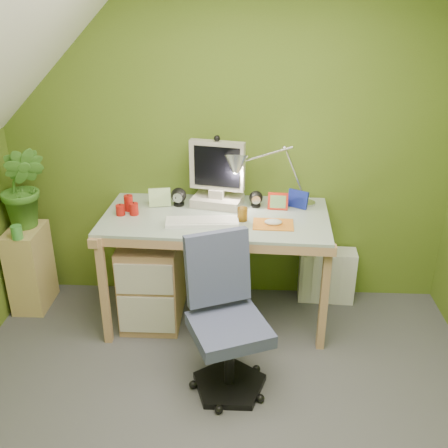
{
  "coord_description": "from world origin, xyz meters",
  "views": [
    {
      "loc": [
        0.14,
        -1.99,
        2.23
      ],
      "look_at": [
        0.0,
        1.0,
        0.85
      ],
      "focal_mm": 42.0,
      "sensor_mm": 36.0,
      "label": 1
    }
  ],
  "objects_px": {
    "desk": "(216,267)",
    "radiator": "(327,275)",
    "side_ledge": "(31,268)",
    "task_chair": "(229,329)",
    "desk_lamp": "(284,162)",
    "monitor": "(217,168)",
    "potted_plant": "(23,187)"
  },
  "relations": [
    {
      "from": "radiator",
      "to": "monitor",
      "type": "bearing_deg",
      "value": -170.79
    },
    {
      "from": "monitor",
      "to": "task_chair",
      "type": "distance_m",
      "value": 1.14
    },
    {
      "from": "radiator",
      "to": "side_ledge",
      "type": "bearing_deg",
      "value": -172.3
    },
    {
      "from": "desk",
      "to": "potted_plant",
      "type": "relative_size",
      "value": 2.5
    },
    {
      "from": "desk_lamp",
      "to": "side_ledge",
      "type": "height_order",
      "value": "desk_lamp"
    },
    {
      "from": "task_chair",
      "to": "radiator",
      "type": "xyz_separation_m",
      "value": [
        0.7,
        1.02,
        -0.22
      ]
    },
    {
      "from": "desk",
      "to": "task_chair",
      "type": "xyz_separation_m",
      "value": [
        0.12,
        -0.75,
        0.03
      ]
    },
    {
      "from": "desk",
      "to": "desk_lamp",
      "type": "relative_size",
      "value": 2.34
    },
    {
      "from": "desk",
      "to": "side_ledge",
      "type": "bearing_deg",
      "value": 179.02
    },
    {
      "from": "desk_lamp",
      "to": "side_ledge",
      "type": "bearing_deg",
      "value": -167.56
    },
    {
      "from": "desk",
      "to": "potted_plant",
      "type": "height_order",
      "value": "potted_plant"
    },
    {
      "from": "potted_plant",
      "to": "radiator",
      "type": "height_order",
      "value": "potted_plant"
    },
    {
      "from": "monitor",
      "to": "potted_plant",
      "type": "xyz_separation_m",
      "value": [
        -1.36,
        -0.04,
        -0.15
      ]
    },
    {
      "from": "desk_lamp",
      "to": "potted_plant",
      "type": "height_order",
      "value": "desk_lamp"
    },
    {
      "from": "monitor",
      "to": "potted_plant",
      "type": "bearing_deg",
      "value": -166.21
    },
    {
      "from": "side_ledge",
      "to": "task_chair",
      "type": "distance_m",
      "value": 1.73
    },
    {
      "from": "desk",
      "to": "side_ledge",
      "type": "height_order",
      "value": "desk"
    },
    {
      "from": "desk",
      "to": "radiator",
      "type": "xyz_separation_m",
      "value": [
        0.83,
        0.27,
        -0.2
      ]
    },
    {
      "from": "desk",
      "to": "desk_lamp",
      "type": "xyz_separation_m",
      "value": [
        0.45,
        0.18,
        0.73
      ]
    },
    {
      "from": "desk",
      "to": "radiator",
      "type": "distance_m",
      "value": 0.89
    },
    {
      "from": "desk_lamp",
      "to": "potted_plant",
      "type": "relative_size",
      "value": 1.06
    },
    {
      "from": "side_ledge",
      "to": "task_chair",
      "type": "relative_size",
      "value": 0.73
    },
    {
      "from": "potted_plant",
      "to": "radiator",
      "type": "xyz_separation_m",
      "value": [
        2.18,
        0.13,
        -0.73
      ]
    },
    {
      "from": "monitor",
      "to": "desk_lamp",
      "type": "relative_size",
      "value": 0.84
    },
    {
      "from": "desk",
      "to": "monitor",
      "type": "relative_size",
      "value": 2.8
    },
    {
      "from": "potted_plant",
      "to": "radiator",
      "type": "distance_m",
      "value": 2.3
    },
    {
      "from": "desk",
      "to": "monitor",
      "type": "distance_m",
      "value": 0.7
    },
    {
      "from": "desk",
      "to": "desk_lamp",
      "type": "height_order",
      "value": "desk_lamp"
    },
    {
      "from": "potted_plant",
      "to": "task_chair",
      "type": "bearing_deg",
      "value": -30.99
    },
    {
      "from": "desk",
      "to": "potted_plant",
      "type": "bearing_deg",
      "value": 176.85
    },
    {
      "from": "desk_lamp",
      "to": "side_ledge",
      "type": "distance_m",
      "value": 2.01
    },
    {
      "from": "desk_lamp",
      "to": "task_chair",
      "type": "relative_size",
      "value": 0.75
    }
  ]
}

